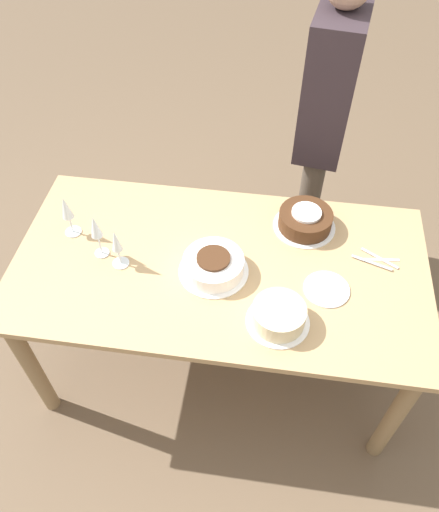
{
  "coord_description": "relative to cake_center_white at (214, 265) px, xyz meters",
  "views": [
    {
      "loc": [
        -0.19,
        1.31,
        2.36
      ],
      "look_at": [
        0.0,
        0.0,
        0.83
      ],
      "focal_mm": 35.0,
      "sensor_mm": 36.0,
      "label": 1
    }
  ],
  "objects": [
    {
      "name": "fork_pile",
      "position": [
        -0.66,
        -0.15,
        -0.03
      ],
      "size": [
        0.2,
        0.11,
        0.01
      ],
      "color": "silver",
      "rests_on": "dining_table"
    },
    {
      "name": "cake_front_chocolate",
      "position": [
        -0.36,
        -0.31,
        0.0
      ],
      "size": [
        0.27,
        0.27,
        0.09
      ],
      "color": "white",
      "rests_on": "dining_table"
    },
    {
      "name": "cake_back_decorated",
      "position": [
        -0.27,
        0.21,
        0.0
      ],
      "size": [
        0.24,
        0.24,
        0.09
      ],
      "color": "white",
      "rests_on": "dining_table"
    },
    {
      "name": "wine_glass_far",
      "position": [
        0.48,
        -0.03,
        0.11
      ],
      "size": [
        0.06,
        0.06,
        0.21
      ],
      "color": "silver",
      "rests_on": "dining_table"
    },
    {
      "name": "wine_glass_near",
      "position": [
        0.64,
        -0.13,
        0.09
      ],
      "size": [
        0.07,
        0.07,
        0.2
      ],
      "color": "silver",
      "rests_on": "dining_table"
    },
    {
      "name": "person_cutting",
      "position": [
        -0.42,
        -0.88,
        0.19
      ],
      "size": [
        0.28,
        0.43,
        1.66
      ],
      "rotation": [
        0.0,
        0.0,
        1.42
      ],
      "color": "#4C4238",
      "rests_on": "ground_plane"
    },
    {
      "name": "wine_glass_extra",
      "position": [
        0.38,
        0.01,
        0.08
      ],
      "size": [
        0.07,
        0.07,
        0.19
      ],
      "color": "silver",
      "rests_on": "dining_table"
    },
    {
      "name": "dining_table",
      "position": [
        -0.02,
        -0.04,
        -0.15
      ],
      "size": [
        1.72,
        0.89,
        0.78
      ],
      "color": "tan",
      "rests_on": "ground_plane"
    },
    {
      "name": "cake_center_white",
      "position": [
        0.0,
        0.0,
        0.0
      ],
      "size": [
        0.29,
        0.29,
        0.09
      ],
      "color": "white",
      "rests_on": "dining_table"
    },
    {
      "name": "ground_plane",
      "position": [
        -0.02,
        -0.04,
        -0.82
      ],
      "size": [
        12.0,
        12.0,
        0.0
      ],
      "primitive_type": "plane",
      "color": "brown"
    },
    {
      "name": "dessert_plate_left",
      "position": [
        -0.46,
        0.03,
        -0.04
      ],
      "size": [
        0.18,
        0.18,
        0.01
      ],
      "color": "silver",
      "rests_on": "dining_table"
    }
  ]
}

